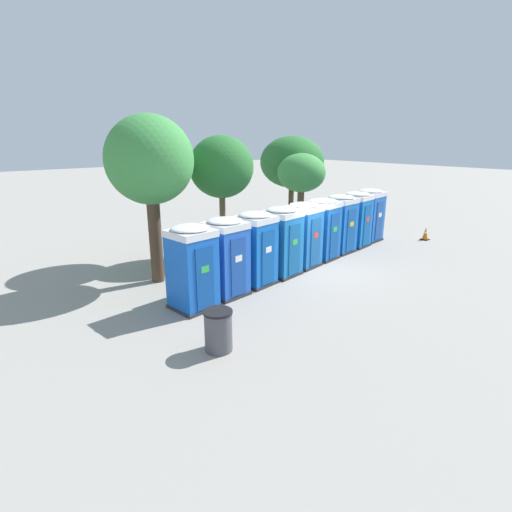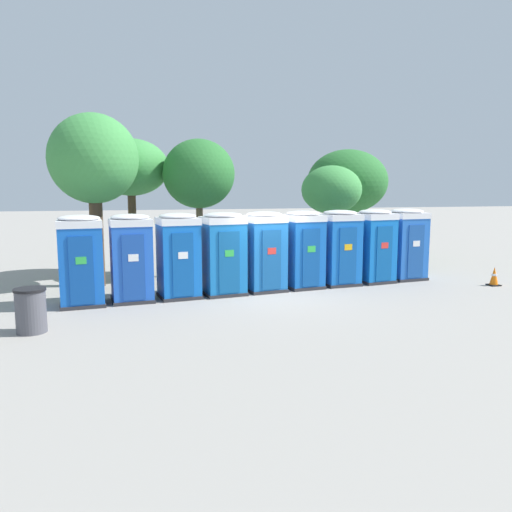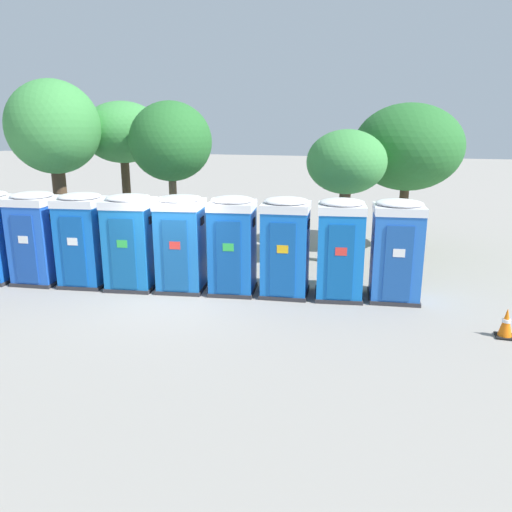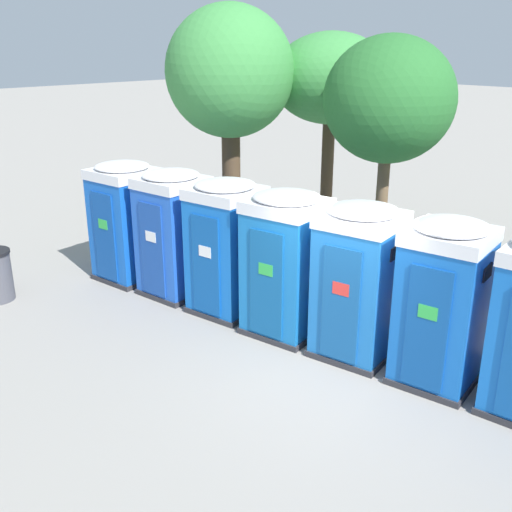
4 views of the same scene
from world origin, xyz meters
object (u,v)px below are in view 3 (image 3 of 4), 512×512
(portapotty_7, at_px, (340,248))
(street_tree_2, at_px, (346,164))
(portapotty_3, at_px, (131,241))
(portapotty_1, at_px, (37,237))
(portapotty_5, at_px, (233,244))
(portapotty_8, at_px, (396,250))
(portapotty_4, at_px, (181,243))
(street_tree_1, at_px, (408,148))
(traffic_cone, at_px, (506,323))
(street_tree_0, at_px, (123,133))
(portapotty_2, at_px, (83,239))
(portapotty_6, at_px, (286,246))
(street_tree_4, at_px, (54,129))
(street_tree_3, at_px, (171,142))

(portapotty_7, distance_m, street_tree_2, 3.79)
(portapotty_3, bearing_deg, street_tree_2, 38.11)
(portapotty_1, relative_size, street_tree_2, 0.61)
(portapotty_5, distance_m, portapotty_7, 2.76)
(portapotty_8, relative_size, street_tree_2, 0.61)
(portapotty_4, relative_size, street_tree_1, 0.51)
(portapotty_1, distance_m, portapotty_7, 8.27)
(portapotty_1, distance_m, traffic_cone, 11.91)
(street_tree_2, bearing_deg, portapotty_5, -123.84)
(portapotty_1, xyz_separation_m, street_tree_0, (0.04, 4.79, 2.71))
(traffic_cone, bearing_deg, portapotty_4, 172.42)
(portapotty_2, height_order, portapotty_3, same)
(portapotty_1, height_order, traffic_cone, portapotty_1)
(portapotty_2, relative_size, portapotty_7, 1.00)
(portapotty_5, bearing_deg, portapotty_3, -171.43)
(street_tree_1, bearing_deg, portapotty_6, -115.67)
(portapotty_6, relative_size, portapotty_7, 1.00)
(portapotty_4, bearing_deg, portapotty_6, 7.87)
(portapotty_4, height_order, street_tree_4, street_tree_4)
(portapotty_3, relative_size, street_tree_0, 0.50)
(portapotty_2, height_order, street_tree_4, street_tree_4)
(portapotty_4, xyz_separation_m, street_tree_4, (-5.22, 2.09, 2.87))
(portapotty_5, bearing_deg, street_tree_0, 143.08)
(portapotty_4, height_order, portapotty_8, same)
(portapotty_8, bearing_deg, street_tree_2, 118.41)
(portapotty_8, height_order, street_tree_0, street_tree_0)
(portapotty_2, bearing_deg, traffic_cone, -3.72)
(portapotty_4, distance_m, portapotty_7, 4.14)
(traffic_cone, bearing_deg, street_tree_3, 156.40)
(portapotty_2, height_order, street_tree_3, street_tree_3)
(portapotty_7, relative_size, street_tree_2, 0.61)
(portapotty_6, relative_size, portapotty_8, 1.00)
(portapotty_2, height_order, street_tree_0, street_tree_0)
(portapotty_6, distance_m, portapotty_7, 1.38)
(portapotty_4, distance_m, street_tree_1, 8.72)
(portapotty_3, xyz_separation_m, portapotty_8, (6.82, 1.01, 0.00))
(portapotty_7, distance_m, portapotty_8, 1.38)
(portapotty_4, bearing_deg, portapotty_8, 8.19)
(portapotty_4, xyz_separation_m, traffic_cone, (7.75, -1.03, -0.97))
(street_tree_1, bearing_deg, traffic_cone, -73.53)
(portapotty_2, bearing_deg, street_tree_4, 135.45)
(portapotty_5, bearing_deg, portapotty_6, 7.81)
(portapotty_4, bearing_deg, street_tree_0, 133.58)
(portapotty_3, distance_m, portapotty_4, 1.38)
(street_tree_3, bearing_deg, street_tree_4, -164.50)
(portapotty_1, bearing_deg, street_tree_2, 28.84)
(street_tree_0, bearing_deg, portapotty_3, -58.96)
(portapotty_2, height_order, traffic_cone, portapotty_2)
(portapotty_3, xyz_separation_m, street_tree_3, (-0.30, 3.30, 2.47))
(portapotty_8, xyz_separation_m, street_tree_0, (-9.52, 3.48, 2.71))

